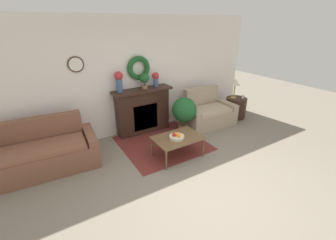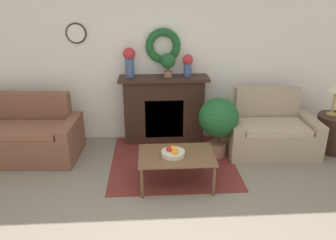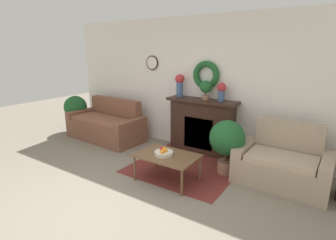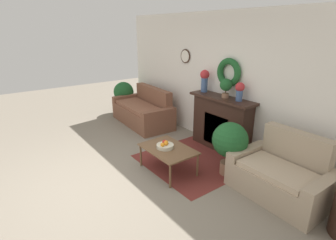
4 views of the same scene
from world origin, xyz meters
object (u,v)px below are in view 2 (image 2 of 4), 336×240
side_table_by_loveseat (335,133)px  potted_plant_floor_by_loveseat (219,120)px  fireplace (164,109)px  loveseat_right (270,131)px  couch_left (17,137)px  fruit_bowl (173,152)px  vase_on_mantel_right (188,64)px  coffee_table (176,157)px  vase_on_mantel_left (129,60)px  potted_plant_on_mantel (168,62)px

side_table_by_loveseat → potted_plant_floor_by_loveseat: 1.92m
fireplace → loveseat_right: (1.64, -0.47, -0.24)m
couch_left → fruit_bowl: 2.50m
fireplace → fruit_bowl: size_ratio=4.83×
vase_on_mantel_right → coffee_table: bearing=-101.6°
side_table_by_loveseat → vase_on_mantel_right: (-2.29, 0.54, 1.02)m
couch_left → vase_on_mantel_left: 2.07m
loveseat_right → vase_on_mantel_right: bearing=161.0°
fruit_bowl → vase_on_mantel_right: 1.69m
couch_left → potted_plant_floor_by_loveseat: bearing=-0.0°
loveseat_right → coffee_table: bearing=-147.2°
vase_on_mantel_right → potted_plant_on_mantel: 0.31m
vase_on_mantel_left → potted_plant_on_mantel: vase_on_mantel_left is taller
fireplace → loveseat_right: 1.73m
vase_on_mantel_left → fruit_bowl: bearing=-68.2°
coffee_table → vase_on_mantel_left: 1.83m
fruit_bowl → potted_plant_floor_by_loveseat: (0.73, 0.79, 0.11)m
loveseat_right → potted_plant_floor_by_loveseat: 0.92m
potted_plant_on_mantel → fruit_bowl: bearing=-91.0°
coffee_table → side_table_by_loveseat: (2.58, 0.87, -0.11)m
fireplace → vase_on_mantel_left: bearing=179.4°
vase_on_mantel_right → side_table_by_loveseat: bearing=-13.3°
side_table_by_loveseat → potted_plant_on_mantel: 2.85m
fruit_bowl → potted_plant_floor_by_loveseat: potted_plant_floor_by_loveseat is taller
fireplace → potted_plant_floor_by_loveseat: bearing=-39.6°
loveseat_right → potted_plant_on_mantel: potted_plant_on_mantel is taller
fireplace → potted_plant_on_mantel: (0.07, -0.01, 0.78)m
loveseat_right → potted_plant_floor_by_loveseat: loveseat_right is taller
couch_left → coffee_table: bearing=-18.6°
loveseat_right → potted_plant_floor_by_loveseat: size_ratio=1.50×
couch_left → side_table_by_loveseat: couch_left is taller
coffee_table → potted_plant_floor_by_loveseat: size_ratio=1.03×
vase_on_mantel_left → potted_plant_on_mantel: 0.60m
loveseat_right → fruit_bowl: loveseat_right is taller
coffee_table → fruit_bowl: 0.10m
vase_on_mantel_right → loveseat_right: bearing=-20.7°
couch_left → potted_plant_floor_by_loveseat: size_ratio=2.06×
vase_on_mantel_left → potted_plant_on_mantel: bearing=-1.9°
loveseat_right → coffee_table: 1.81m
fireplace → vase_on_mantel_right: 0.84m
loveseat_right → vase_on_mantel_left: bearing=169.3°
loveseat_right → side_table_by_loveseat: 1.03m
loveseat_right → couch_left: bearing=-178.5°
coffee_table → potted_plant_floor_by_loveseat: potted_plant_floor_by_loveseat is taller
coffee_table → side_table_by_loveseat: side_table_by_loveseat is taller
loveseat_right → coffee_table: loveseat_right is taller
potted_plant_floor_by_loveseat → vase_on_mantel_right: bearing=121.5°
side_table_by_loveseat → potted_plant_on_mantel: (-2.60, 0.52, 1.05)m
fruit_bowl → potted_plant_on_mantel: size_ratio=0.80×
fireplace → loveseat_right: fireplace is taller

